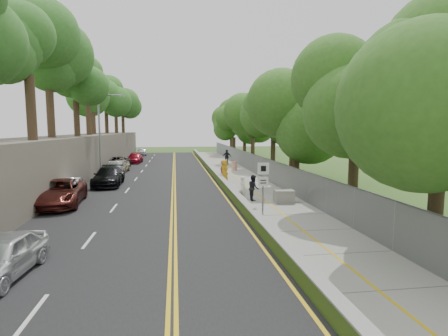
% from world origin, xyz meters
% --- Properties ---
extents(ground, '(140.00, 140.00, 0.00)m').
position_xyz_m(ground, '(0.00, 0.00, 0.00)').
color(ground, '#33511E').
rests_on(ground, ground).
extents(road, '(11.20, 66.00, 0.04)m').
position_xyz_m(road, '(-5.40, 15.00, 0.02)').
color(road, black).
rests_on(road, ground).
extents(sidewalk, '(4.20, 66.00, 0.05)m').
position_xyz_m(sidewalk, '(2.55, 15.00, 0.03)').
color(sidewalk, gray).
rests_on(sidewalk, ground).
extents(jersey_barrier, '(0.42, 66.00, 0.60)m').
position_xyz_m(jersey_barrier, '(0.25, 15.00, 0.30)').
color(jersey_barrier, '#7DD02E').
rests_on(jersey_barrier, ground).
extents(rock_embankment, '(5.00, 66.00, 4.00)m').
position_xyz_m(rock_embankment, '(-13.50, 15.00, 2.00)').
color(rock_embankment, '#595147').
rests_on(rock_embankment, ground).
extents(chainlink_fence, '(0.04, 66.00, 2.00)m').
position_xyz_m(chainlink_fence, '(4.65, 15.00, 1.00)').
color(chainlink_fence, slate).
rests_on(chainlink_fence, ground).
extents(trees_embankment, '(6.40, 66.00, 13.00)m').
position_xyz_m(trees_embankment, '(-13.00, 15.00, 10.50)').
color(trees_embankment, '#3A782B').
rests_on(trees_embankment, rock_embankment).
extents(trees_fenceside, '(7.00, 66.00, 14.00)m').
position_xyz_m(trees_fenceside, '(7.00, 15.00, 7.00)').
color(trees_fenceside, '#3E7425').
rests_on(trees_fenceside, ground).
extents(streetlight, '(2.52, 0.22, 8.00)m').
position_xyz_m(streetlight, '(-10.46, 14.00, 4.64)').
color(streetlight, gray).
rests_on(streetlight, ground).
extents(signpost, '(0.62, 0.09, 3.10)m').
position_xyz_m(signpost, '(1.05, -3.02, 1.96)').
color(signpost, gray).
rests_on(signpost, sidewalk).
extents(construction_barrel, '(0.60, 0.60, 0.99)m').
position_xyz_m(construction_barrel, '(3.00, 17.52, 0.54)').
color(construction_barrel, '#C93A0D').
rests_on(construction_barrel, sidewalk).
extents(concrete_block, '(1.27, 0.99, 0.81)m').
position_xyz_m(concrete_block, '(3.20, 0.04, 0.45)').
color(concrete_block, gray).
rests_on(concrete_block, sidewalk).
extents(car_0, '(1.90, 4.05, 1.34)m').
position_xyz_m(car_0, '(-9.00, -9.45, 0.71)').
color(car_0, silver).
rests_on(car_0, road).
extents(car_1, '(1.68, 4.32, 1.40)m').
position_xyz_m(car_1, '(-10.60, 2.87, 0.74)').
color(car_1, silver).
rests_on(car_1, road).
extents(car_2, '(3.15, 5.91, 1.58)m').
position_xyz_m(car_2, '(-10.60, 1.19, 0.83)').
color(car_2, '#58201B').
rests_on(car_2, road).
extents(car_3, '(2.25, 5.32, 1.53)m').
position_xyz_m(car_3, '(-9.00, 8.51, 0.81)').
color(car_3, black).
rests_on(car_3, road).
extents(car_4, '(1.86, 4.19, 1.40)m').
position_xyz_m(car_4, '(-9.45, 17.43, 0.74)').
color(car_4, tan).
rests_on(car_4, road).
extents(car_5, '(1.59, 4.19, 1.37)m').
position_xyz_m(car_5, '(-9.57, 15.31, 0.72)').
color(car_5, '#A1A4A8').
rests_on(car_5, road).
extents(car_6, '(2.53, 5.11, 1.39)m').
position_xyz_m(car_6, '(-10.17, 20.62, 0.74)').
color(car_6, black).
rests_on(car_6, road).
extents(car_7, '(2.07, 4.64, 1.32)m').
position_xyz_m(car_7, '(-9.00, 27.58, 0.70)').
color(car_7, maroon).
rests_on(car_7, road).
extents(car_8, '(1.87, 4.07, 1.35)m').
position_xyz_m(car_8, '(-9.30, 41.48, 0.72)').
color(car_8, silver).
rests_on(car_8, road).
extents(painter_0, '(0.94, 1.11, 1.93)m').
position_xyz_m(painter_0, '(0.75, 9.27, 1.01)').
color(painter_0, gold).
rests_on(painter_0, sidewalk).
extents(painter_1, '(0.56, 0.68, 1.60)m').
position_xyz_m(painter_1, '(0.75, 1.00, 0.85)').
color(painter_1, white).
rests_on(painter_1, sidewalk).
extents(painter_2, '(0.64, 0.82, 1.67)m').
position_xyz_m(painter_2, '(1.45, 1.00, 0.88)').
color(painter_2, black).
rests_on(painter_2, sidewalk).
extents(painter_3, '(1.07, 1.37, 1.87)m').
position_xyz_m(painter_3, '(0.75, 9.83, 0.98)').
color(painter_3, brown).
rests_on(painter_3, sidewalk).
extents(person_far, '(1.22, 0.81, 1.93)m').
position_xyz_m(person_far, '(3.12, 23.94, 1.01)').
color(person_far, black).
rests_on(person_far, sidewalk).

